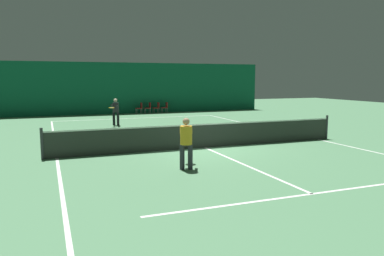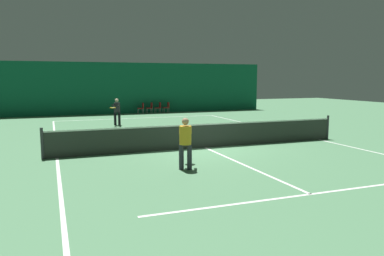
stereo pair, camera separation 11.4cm
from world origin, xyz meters
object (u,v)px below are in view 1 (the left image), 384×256
player_far (116,110)px  courtside_chair_3 (165,107)px  courtside_chair_0 (140,107)px  courtside_chair_2 (157,107)px  courtside_chair_1 (148,107)px  player_near (186,139)px  tennis_net (205,135)px

player_far → courtside_chair_3: 8.43m
courtside_chair_0 → courtside_chair_2: bearing=90.0°
courtside_chair_0 → courtside_chair_2: same height
courtside_chair_1 → courtside_chair_3: bearing=90.0°
player_near → courtside_chair_3: bearing=4.7°
player_far → courtside_chair_1: player_far is taller
tennis_net → player_near: size_ratio=7.73×
courtside_chair_3 → courtside_chair_1: bearing=-90.0°
tennis_net → player_near: (-1.92, -3.03, 0.40)m
player_near → courtside_chair_2: 18.66m
tennis_net → courtside_chair_0: size_ratio=14.29×
player_near → courtside_chair_3: (4.95, 18.16, -0.42)m
courtside_chair_0 → courtside_chair_1: (0.69, 0.00, 0.00)m
courtside_chair_2 → tennis_net: bearing=-8.8°
player_far → courtside_chair_2: size_ratio=1.86×
player_near → courtside_chair_0: 18.39m
courtside_chair_0 → tennis_net: bearing=-3.7°
player_near → courtside_chair_1: (3.58, 18.16, -0.42)m
tennis_net → courtside_chair_0: 15.16m
player_far → courtside_chair_3: (5.07, 6.72, -0.42)m
courtside_chair_1 → courtside_chair_2: bearing=90.0°
courtside_chair_2 → courtside_chair_3: size_ratio=1.00×
courtside_chair_3 → tennis_net: bearing=-11.4°
player_near → courtside_chair_2: bearing=6.8°
courtside_chair_1 → courtside_chair_3: (1.37, 0.00, 0.00)m
courtside_chair_2 → player_near: bearing=-13.2°
player_far → courtside_chair_2: 8.04m
courtside_chair_3 → player_near: bearing=-15.3°
courtside_chair_1 → courtside_chair_2: size_ratio=1.00×
tennis_net → courtside_chair_3: size_ratio=14.29×
player_near → player_far: (-0.12, 11.44, 0.00)m
player_far → courtside_chair_2: player_far is taller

